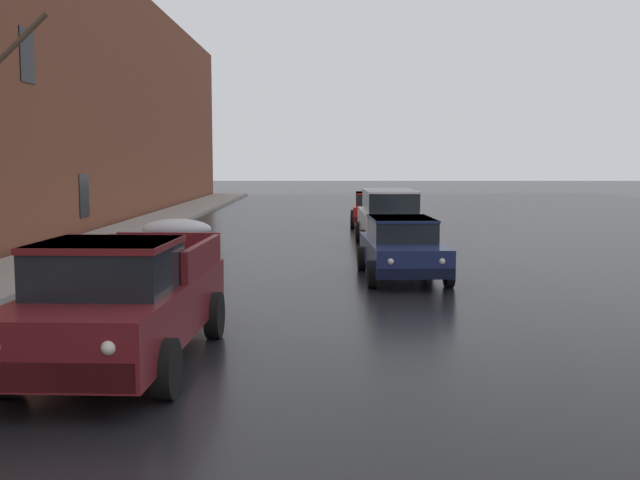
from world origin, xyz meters
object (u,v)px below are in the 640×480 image
(pickup_truck_maroon_approaching_near_lane, at_px, (122,301))
(sedan_darkblue_parked_kerbside_close, at_px, (402,246))
(suv_white_parked_kerbside_mid, at_px, (389,216))
(sedan_red_parked_far_down_block, at_px, (372,208))

(pickup_truck_maroon_approaching_near_lane, bearing_deg, sedan_darkblue_parked_kerbside_close, 59.79)
(suv_white_parked_kerbside_mid, bearing_deg, sedan_red_parked_far_down_block, 90.53)
(sedan_darkblue_parked_kerbside_close, height_order, suv_white_parked_kerbside_mid, suv_white_parked_kerbside_mid)
(pickup_truck_maroon_approaching_near_lane, distance_m, suv_white_parked_kerbside_mid, 15.20)
(sedan_darkblue_parked_kerbside_close, distance_m, suv_white_parked_kerbside_mid, 6.63)
(pickup_truck_maroon_approaching_near_lane, xyz_separation_m, suv_white_parked_kerbside_mid, (4.80, 14.42, 0.11))
(sedan_darkblue_parked_kerbside_close, bearing_deg, sedan_red_parked_far_down_block, 89.25)
(pickup_truck_maroon_approaching_near_lane, xyz_separation_m, sedan_red_parked_far_down_block, (4.73, 22.04, -0.13))
(pickup_truck_maroon_approaching_near_lane, height_order, sedan_darkblue_parked_kerbside_close, pickup_truck_maroon_approaching_near_lane)
(sedan_red_parked_far_down_block, bearing_deg, pickup_truck_maroon_approaching_near_lane, -102.11)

